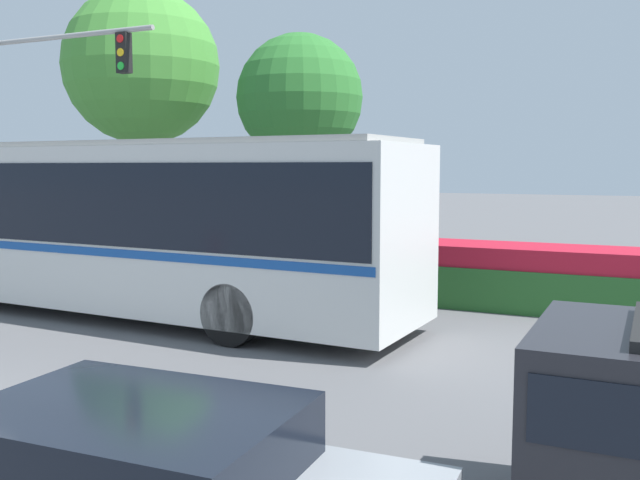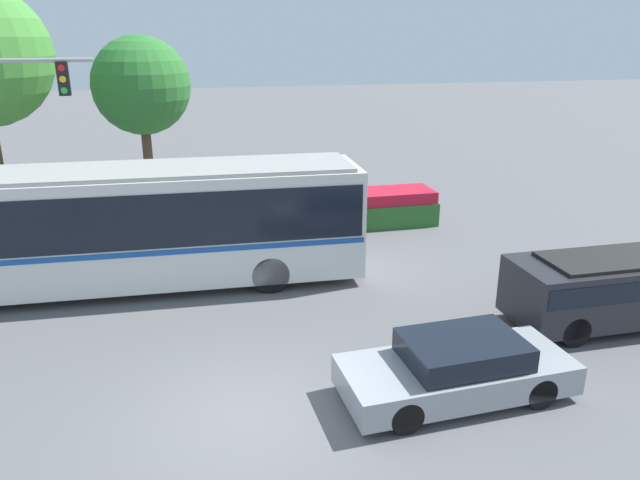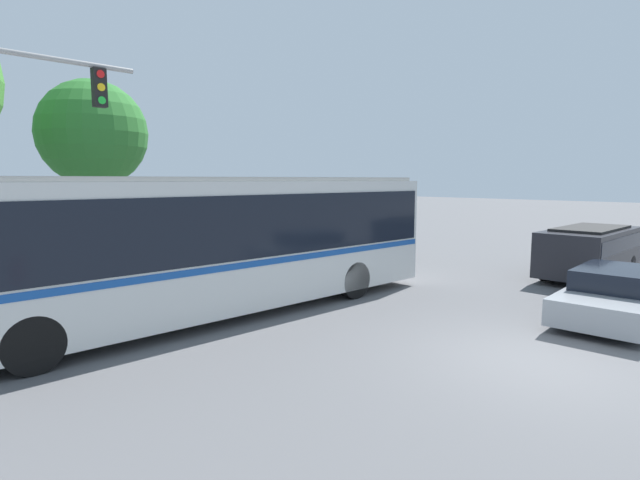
# 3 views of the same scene
# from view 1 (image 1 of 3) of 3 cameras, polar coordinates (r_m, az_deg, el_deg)

# --- Properties ---
(city_bus) EXTENTS (12.37, 3.07, 3.25)m
(city_bus) POSITION_cam_1_polar(r_m,az_deg,el_deg) (14.20, -16.47, 1.84)
(city_bus) COLOR silver
(city_bus) RESTS_ON ground
(traffic_light_pole) EXTENTS (5.72, 0.24, 6.34)m
(traffic_light_pole) POSITION_cam_1_polar(r_m,az_deg,el_deg) (19.32, -22.92, 9.56)
(traffic_light_pole) COLOR gray
(traffic_light_pole) RESTS_ON ground
(flowering_hedge) EXTENTS (6.38, 1.60, 1.24)m
(flowering_hedge) POSITION_cam_1_polar(r_m,az_deg,el_deg) (14.68, 15.65, -2.88)
(flowering_hedge) COLOR #286028
(flowering_hedge) RESTS_ON ground
(street_tree_left) EXTENTS (4.70, 4.70, 8.18)m
(street_tree_left) POSITION_cam_1_polar(r_m,az_deg,el_deg) (22.81, -14.13, 13.34)
(street_tree_left) COLOR brown
(street_tree_left) RESTS_ON ground
(street_tree_centre) EXTENTS (3.58, 3.58, 6.53)m
(street_tree_centre) POSITION_cam_1_polar(r_m,az_deg,el_deg) (20.47, -1.63, 11.27)
(street_tree_centre) COLOR brown
(street_tree_centre) RESTS_ON ground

